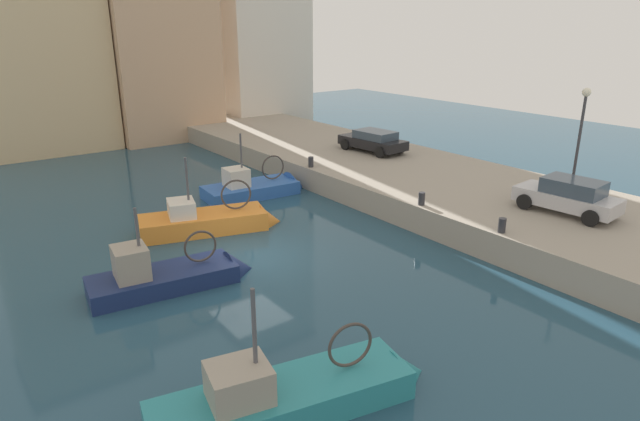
% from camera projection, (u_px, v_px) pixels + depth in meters
% --- Properties ---
extents(water_surface, '(80.00, 80.00, 0.00)m').
position_uv_depth(water_surface, '(248.00, 258.00, 20.86)').
color(water_surface, navy).
rests_on(water_surface, ground).
extents(quay_wall, '(9.00, 56.00, 1.20)m').
position_uv_depth(quay_wall, '(448.00, 190.00, 27.19)').
color(quay_wall, '#9E9384').
rests_on(quay_wall, ground).
extents(fishing_boat_orange, '(6.34, 3.43, 4.15)m').
position_uv_depth(fishing_boat_orange, '(212.00, 228.00, 23.61)').
color(fishing_boat_orange, orange).
rests_on(fishing_boat_orange, ground).
extents(fishing_boat_teal, '(7.07, 3.00, 4.12)m').
position_uv_depth(fishing_boat_teal, '(296.00, 405.00, 12.66)').
color(fishing_boat_teal, teal).
rests_on(fishing_boat_teal, ground).
extents(fishing_boat_navy, '(5.80, 2.53, 3.79)m').
position_uv_depth(fishing_boat_navy, '(174.00, 282.00, 18.61)').
color(fishing_boat_navy, navy).
rests_on(fishing_boat_navy, ground).
extents(fishing_boat_blue, '(5.72, 2.66, 4.27)m').
position_uv_depth(fishing_boat_blue, '(258.00, 193.00, 28.44)').
color(fishing_boat_blue, '#2D60B7').
rests_on(fishing_boat_blue, ground).
extents(parked_car_black, '(2.27, 4.33, 1.27)m').
position_uv_depth(parked_car_black, '(373.00, 141.00, 32.42)').
color(parked_car_black, black).
rests_on(parked_car_black, quay_wall).
extents(parked_car_silver, '(2.14, 4.08, 1.44)m').
position_uv_depth(parked_car_silver, '(569.00, 196.00, 21.89)').
color(parked_car_silver, '#B7B7BC').
rests_on(parked_car_silver, quay_wall).
extents(mooring_bollard_south, '(0.28, 0.28, 0.55)m').
position_uv_depth(mooring_bollard_south, '(502.00, 225.00, 20.01)').
color(mooring_bollard_south, '#2D2D33').
rests_on(mooring_bollard_south, quay_wall).
extents(mooring_bollard_mid, '(0.28, 0.28, 0.55)m').
position_uv_depth(mooring_bollard_mid, '(422.00, 199.00, 23.03)').
color(mooring_bollard_mid, '#2D2D33').
rests_on(mooring_bollard_mid, quay_wall).
extents(mooring_bollard_north, '(0.28, 0.28, 0.55)m').
position_uv_depth(mooring_bollard_north, '(311.00, 162.00, 29.07)').
color(mooring_bollard_north, '#2D2D33').
rests_on(mooring_bollard_north, quay_wall).
extents(quay_streetlamp, '(0.36, 0.36, 4.83)m').
position_uv_depth(quay_streetlamp, '(581.00, 126.00, 22.65)').
color(quay_streetlamp, '#38383D').
rests_on(quay_streetlamp, quay_wall).
extents(waterfront_building_west_mid, '(9.09, 7.96, 18.74)m').
position_uv_depth(waterfront_building_west_mid, '(24.00, 9.00, 36.10)').
color(waterfront_building_west_mid, '#D1B284').
rests_on(waterfront_building_west_mid, ground).
extents(waterfront_building_central, '(7.97, 7.14, 16.42)m').
position_uv_depth(waterfront_building_central, '(153.00, 27.00, 40.38)').
color(waterfront_building_central, tan).
rests_on(waterfront_building_central, ground).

